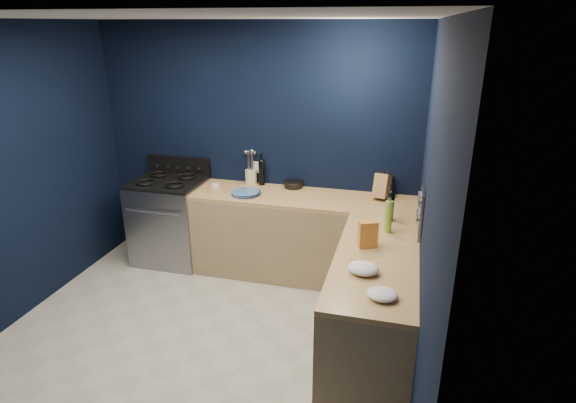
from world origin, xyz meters
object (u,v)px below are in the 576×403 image
(utensil_crock, at_px, (251,177))
(plate_stack, at_px, (246,193))
(crouton_bag, at_px, (368,234))
(gas_range, at_px, (171,222))
(knife_block, at_px, (382,186))

(utensil_crock, bearing_deg, plate_stack, -80.49)
(crouton_bag, bearing_deg, gas_range, 133.22)
(gas_range, relative_size, utensil_crock, 5.82)
(gas_range, height_order, plate_stack, plate_stack)
(utensil_crock, bearing_deg, crouton_bag, -42.03)
(gas_range, distance_m, crouton_bag, 2.54)
(plate_stack, bearing_deg, crouton_bag, -34.16)
(plate_stack, height_order, knife_block, knife_block)
(gas_range, bearing_deg, plate_stack, -4.96)
(gas_range, height_order, knife_block, knife_block)
(knife_block, relative_size, crouton_bag, 1.13)
(plate_stack, distance_m, utensil_crock, 0.36)
(knife_block, xyz_separation_m, crouton_bag, (-0.03, -1.18, -0.01))
(crouton_bag, bearing_deg, plate_stack, 122.55)
(utensil_crock, relative_size, crouton_bag, 0.73)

